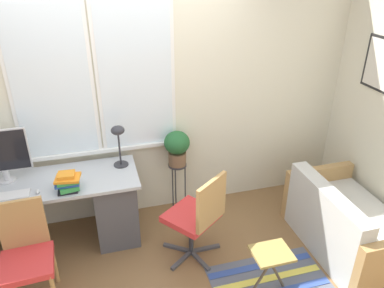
{
  "coord_description": "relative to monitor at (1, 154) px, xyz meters",
  "views": [
    {
      "loc": [
        -0.31,
        -2.88,
        2.65
      ],
      "look_at": [
        0.54,
        0.16,
        1.04
      ],
      "focal_mm": 35.0,
      "sensor_mm": 36.0,
      "label": 1
    }
  ],
  "objects": [
    {
      "name": "wall_back_with_window",
      "position": [
        1.16,
        0.28,
        0.32
      ],
      "size": [
        9.0,
        0.12,
        2.7
      ],
      "color": "beige",
      "rests_on": "ground_plane"
    },
    {
      "name": "wall_right_with_picture",
      "position": [
        3.63,
        -0.43,
        0.31
      ],
      "size": [
        0.08,
        9.0,
        2.7
      ],
      "color": "beige",
      "rests_on": "ground_plane"
    },
    {
      "name": "couch_loveseat",
      "position": [
        3.11,
        -0.93,
        -0.78
      ],
      "size": [
        0.78,
        1.28,
        0.72
      ],
      "rotation": [
        0.0,
        0.0,
        1.57
      ],
      "color": "beige",
      "rests_on": "ground_plane"
    },
    {
      "name": "keyboard",
      "position": [
        0.0,
        -0.28,
        -0.28
      ],
      "size": [
        0.43,
        0.13,
        0.02
      ],
      "color": "silver",
      "rests_on": "desk"
    },
    {
      "name": "monitor",
      "position": [
        0.0,
        0.0,
        0.0
      ],
      "size": [
        0.48,
        0.15,
        0.52
      ],
      "color": "silver",
      "rests_on": "desk"
    },
    {
      "name": "book_stack",
      "position": [
        0.55,
        -0.31,
        -0.2
      ],
      "size": [
        0.24,
        0.2,
        0.17
      ],
      "color": "black",
      "rests_on": "desk"
    },
    {
      "name": "folding_stool",
      "position": [
        2.13,
        -1.23,
        -0.65
      ],
      "size": [
        0.34,
        0.27,
        0.45
      ],
      "color": "olive",
      "rests_on": "ground_plane"
    },
    {
      "name": "ground_plane",
      "position": [
        1.17,
        -0.43,
        -1.04
      ],
      "size": [
        14.0,
        14.0,
        0.0
      ],
      "primitive_type": "plane",
      "color": "brown"
    },
    {
      "name": "plant_stand",
      "position": [
        1.66,
        0.12,
        -0.53
      ],
      "size": [
        0.2,
        0.2,
        0.61
      ],
      "color": "#333338",
      "rests_on": "ground_plane"
    },
    {
      "name": "desk_chair_wooden",
      "position": [
        0.18,
        -0.74,
        -0.56
      ],
      "size": [
        0.43,
        0.44,
        0.91
      ],
      "rotation": [
        0.0,
        0.0,
        0.05
      ],
      "color": "#B2844C",
      "rests_on": "ground_plane"
    },
    {
      "name": "office_chair_swivel",
      "position": [
        1.66,
        -0.66,
        -0.54
      ],
      "size": [
        0.61,
        0.61,
        0.93
      ],
      "rotation": [
        0.0,
        0.0,
        3.78
      ],
      "color": "#47474C",
      "rests_on": "ground_plane"
    },
    {
      "name": "desk_lamp",
      "position": [
        1.05,
        0.01,
        0.03
      ],
      "size": [
        0.15,
        0.15,
        0.43
      ],
      "color": "#2D2D33",
      "rests_on": "desk"
    },
    {
      "name": "desk",
      "position": [
        0.24,
        -0.11,
        -0.64
      ],
      "size": [
        1.89,
        0.63,
        0.75
      ],
      "color": "#B2B7BC",
      "rests_on": "ground_plane"
    },
    {
      "name": "mouse",
      "position": [
        0.28,
        -0.28,
        -0.27
      ],
      "size": [
        0.03,
        0.06,
        0.03
      ],
      "color": "silver",
      "rests_on": "desk"
    },
    {
      "name": "potted_plant",
      "position": [
        1.66,
        0.12,
        -0.21
      ],
      "size": [
        0.27,
        0.27,
        0.38
      ],
      "color": "brown",
      "rests_on": "plant_stand"
    }
  ]
}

